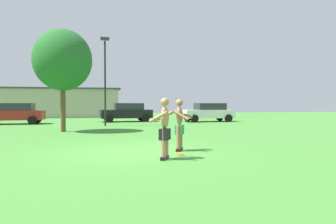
{
  "coord_description": "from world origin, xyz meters",
  "views": [
    {
      "loc": [
        -1.17,
        -10.09,
        1.56
      ],
      "look_at": [
        0.96,
        -0.17,
        1.28
      ],
      "focal_mm": 33.47,
      "sensor_mm": 36.0,
      "label": 1
    }
  ],
  "objects_px": {
    "car_white_mid_lot": "(208,112)",
    "frisbee": "(180,154)",
    "player_with_cap": "(165,125)",
    "player_in_green": "(180,124)",
    "tree_right_field": "(63,60)",
    "lamp_post": "(105,72)",
    "car_black_near_post": "(127,112)",
    "car_red_far_end": "(14,113)"
  },
  "relations": [
    {
      "from": "car_white_mid_lot",
      "to": "frisbee",
      "type": "bearing_deg",
      "value": -112.25
    },
    {
      "from": "player_with_cap",
      "to": "player_in_green",
      "type": "bearing_deg",
      "value": 60.92
    },
    {
      "from": "car_white_mid_lot",
      "to": "tree_right_field",
      "type": "xyz_separation_m",
      "value": [
        -11.0,
        -7.38,
        3.1
      ]
    },
    {
      "from": "player_in_green",
      "to": "frisbee",
      "type": "distance_m",
      "value": 1.17
    },
    {
      "from": "player_with_cap",
      "to": "car_white_mid_lot",
      "type": "xyz_separation_m",
      "value": [
        7.23,
        16.84,
        -0.13
      ]
    },
    {
      "from": "car_white_mid_lot",
      "to": "lamp_post",
      "type": "relative_size",
      "value": 0.72
    },
    {
      "from": "car_black_near_post",
      "to": "tree_right_field",
      "type": "relative_size",
      "value": 0.79
    },
    {
      "from": "player_in_green",
      "to": "car_white_mid_lot",
      "type": "distance_m",
      "value": 16.7
    },
    {
      "from": "tree_right_field",
      "to": "frisbee",
      "type": "bearing_deg",
      "value": -63.45
    },
    {
      "from": "player_with_cap",
      "to": "player_in_green",
      "type": "relative_size",
      "value": 1.02
    },
    {
      "from": "frisbee",
      "to": "player_in_green",
      "type": "bearing_deg",
      "value": 76.73
    },
    {
      "from": "frisbee",
      "to": "player_with_cap",
      "type": "bearing_deg",
      "value": -132.28
    },
    {
      "from": "frisbee",
      "to": "car_red_far_end",
      "type": "height_order",
      "value": "car_red_far_end"
    },
    {
      "from": "player_in_green",
      "to": "tree_right_field",
      "type": "distance_m",
      "value": 9.72
    },
    {
      "from": "car_black_near_post",
      "to": "frisbee",
      "type": "bearing_deg",
      "value": -89.31
    },
    {
      "from": "car_white_mid_lot",
      "to": "car_red_far_end",
      "type": "height_order",
      "value": "same"
    },
    {
      "from": "car_white_mid_lot",
      "to": "car_red_far_end",
      "type": "xyz_separation_m",
      "value": [
        -15.34,
        0.01,
        0.0
      ]
    },
    {
      "from": "car_black_near_post",
      "to": "tree_right_field",
      "type": "bearing_deg",
      "value": -115.37
    },
    {
      "from": "car_black_near_post",
      "to": "player_with_cap",
      "type": "bearing_deg",
      "value": -91.28
    },
    {
      "from": "player_with_cap",
      "to": "tree_right_field",
      "type": "relative_size",
      "value": 0.31
    },
    {
      "from": "player_in_green",
      "to": "player_with_cap",
      "type": "bearing_deg",
      "value": -119.08
    },
    {
      "from": "car_black_near_post",
      "to": "player_in_green",
      "type": "bearing_deg",
      "value": -88.67
    },
    {
      "from": "car_black_near_post",
      "to": "car_white_mid_lot",
      "type": "relative_size",
      "value": 1.01
    },
    {
      "from": "car_black_near_post",
      "to": "car_white_mid_lot",
      "type": "distance_m",
      "value": 6.97
    },
    {
      "from": "lamp_post",
      "to": "car_white_mid_lot",
      "type": "bearing_deg",
      "value": 21.42
    },
    {
      "from": "player_with_cap",
      "to": "tree_right_field",
      "type": "xyz_separation_m",
      "value": [
        -3.77,
        9.46,
        2.97
      ]
    },
    {
      "from": "lamp_post",
      "to": "car_red_far_end",
      "type": "bearing_deg",
      "value": 152.89
    },
    {
      "from": "player_with_cap",
      "to": "car_black_near_post",
      "type": "height_order",
      "value": "player_with_cap"
    },
    {
      "from": "lamp_post",
      "to": "player_in_green",
      "type": "bearing_deg",
      "value": -79.42
    },
    {
      "from": "player_with_cap",
      "to": "lamp_post",
      "type": "relative_size",
      "value": 0.28
    },
    {
      "from": "player_in_green",
      "to": "car_black_near_post",
      "type": "height_order",
      "value": "player_in_green"
    },
    {
      "from": "car_red_far_end",
      "to": "tree_right_field",
      "type": "relative_size",
      "value": 0.77
    },
    {
      "from": "lamp_post",
      "to": "frisbee",
      "type": "bearing_deg",
      "value": -80.81
    },
    {
      "from": "player_with_cap",
      "to": "tree_right_field",
      "type": "distance_m",
      "value": 10.61
    },
    {
      "from": "tree_right_field",
      "to": "player_with_cap",
      "type": "bearing_deg",
      "value": -68.3
    },
    {
      "from": "player_with_cap",
      "to": "car_white_mid_lot",
      "type": "bearing_deg",
      "value": 66.76
    },
    {
      "from": "player_with_cap",
      "to": "player_in_green",
      "type": "distance_m",
      "value": 1.64
    },
    {
      "from": "player_in_green",
      "to": "tree_right_field",
      "type": "bearing_deg",
      "value": 119.62
    },
    {
      "from": "car_red_far_end",
      "to": "tree_right_field",
      "type": "height_order",
      "value": "tree_right_field"
    },
    {
      "from": "player_in_green",
      "to": "car_red_far_end",
      "type": "bearing_deg",
      "value": 120.01
    },
    {
      "from": "tree_right_field",
      "to": "car_black_near_post",
      "type": "bearing_deg",
      "value": 64.63
    },
    {
      "from": "player_in_green",
      "to": "car_white_mid_lot",
      "type": "relative_size",
      "value": 0.39
    }
  ]
}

